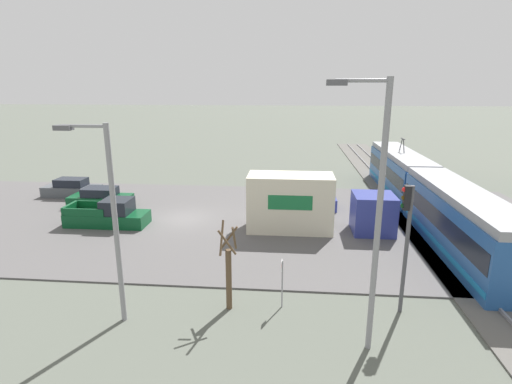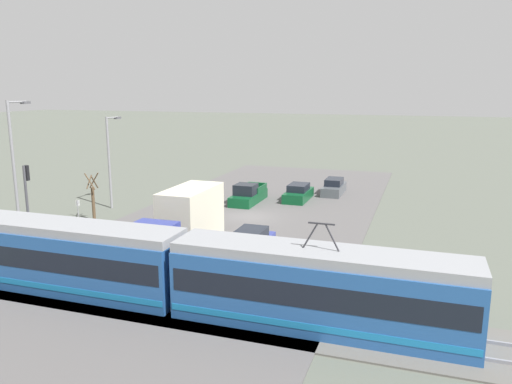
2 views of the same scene
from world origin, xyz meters
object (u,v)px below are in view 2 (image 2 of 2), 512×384
(pickup_truck, at_px, (248,195))
(sedan_car_2, at_px, (298,193))
(sedan_car_0, at_px, (334,187))
(street_tree, at_px, (93,199))
(traffic_light_pole, at_px, (27,195))
(street_lamp_mid_block, at_px, (110,155))
(street_lamp_near_crossing, at_px, (15,161))
(sedan_car_1, at_px, (251,243))
(light_rail_tram, at_px, (180,272))
(box_truck, at_px, (183,221))
(no_parking_sign, at_px, (78,211))

(pickup_truck, relative_size, sedan_car_2, 1.16)
(sedan_car_0, bearing_deg, street_tree, -135.33)
(traffic_light_pole, height_order, street_lamp_mid_block, street_lamp_mid_block)
(traffic_light_pole, height_order, street_lamp_near_crossing, street_lamp_near_crossing)
(traffic_light_pole, bearing_deg, street_tree, -86.79)
(sedan_car_1, xyz_separation_m, street_lamp_near_crossing, (16.10, 1.44, 4.53))
(street_tree, bearing_deg, pickup_truck, -134.50)
(light_rail_tram, distance_m, pickup_truck, 21.52)
(sedan_car_1, distance_m, street_lamp_near_crossing, 16.79)
(box_truck, bearing_deg, street_lamp_near_crossing, 7.09)
(box_truck, distance_m, no_parking_sign, 9.27)
(box_truck, bearing_deg, pickup_truck, -89.00)
(sedan_car_0, height_order, sedan_car_2, sedan_car_0)
(light_rail_tram, height_order, street_tree, light_rail_tram)
(light_rail_tram, xyz_separation_m, traffic_light_pole, (13.02, -4.81, 1.70))
(light_rail_tram, distance_m, street_tree, 17.81)
(sedan_car_1, bearing_deg, street_lamp_near_crossing, -174.88)
(street_lamp_mid_block, bearing_deg, no_parking_sign, 103.08)
(no_parking_sign, bearing_deg, light_rail_tram, 143.90)
(sedan_car_1, height_order, street_tree, street_tree)
(pickup_truck, xyz_separation_m, street_tree, (9.19, 9.36, 0.95))
(sedan_car_2, bearing_deg, street_tree, 41.99)
(sedan_car_2, bearing_deg, pickup_truck, 32.07)
(sedan_car_0, bearing_deg, sedan_car_2, -124.78)
(pickup_truck, distance_m, sedan_car_0, 8.97)
(box_truck, xyz_separation_m, street_lamp_near_crossing, (11.51, 1.43, 3.53))
(pickup_truck, height_order, street_lamp_near_crossing, street_lamp_near_crossing)
(sedan_car_0, bearing_deg, sedan_car_1, -95.06)
(traffic_light_pole, relative_size, street_lamp_near_crossing, 0.58)
(pickup_truck, bearing_deg, sedan_car_2, -147.93)
(box_truck, distance_m, street_tree, 10.10)
(sedan_car_0, bearing_deg, box_truck, -108.15)
(street_lamp_near_crossing, bearing_deg, sedan_car_0, -130.81)
(street_lamp_mid_block, bearing_deg, street_tree, 105.82)
(sedan_car_2, distance_m, traffic_light_pole, 22.83)
(street_lamp_near_crossing, height_order, no_parking_sign, street_lamp_near_crossing)
(box_truck, relative_size, sedan_car_0, 1.99)
(light_rail_tram, relative_size, street_lamp_near_crossing, 2.78)
(light_rail_tram, bearing_deg, no_parking_sign, -36.10)
(sedan_car_1, distance_m, no_parking_sign, 13.82)
(street_lamp_near_crossing, height_order, street_lamp_mid_block, street_lamp_near_crossing)
(light_rail_tram, distance_m, traffic_light_pole, 13.98)
(sedan_car_2, bearing_deg, no_parking_sign, 47.42)
(street_lamp_near_crossing, bearing_deg, no_parking_sign, -129.09)
(light_rail_tram, height_order, sedan_car_2, light_rail_tram)
(light_rail_tram, height_order, street_lamp_near_crossing, street_lamp_near_crossing)
(street_lamp_mid_block, bearing_deg, sedan_car_0, -146.19)
(no_parking_sign, bearing_deg, traffic_light_pole, 91.22)
(box_truck, relative_size, traffic_light_pole, 1.70)
(street_tree, height_order, street_lamp_near_crossing, street_lamp_near_crossing)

